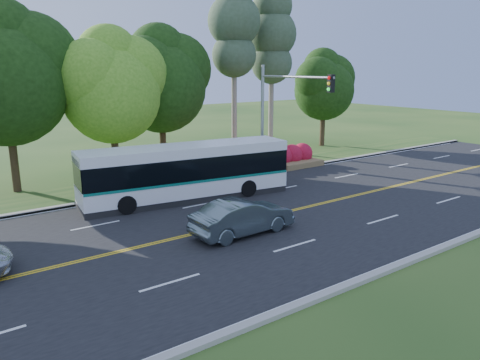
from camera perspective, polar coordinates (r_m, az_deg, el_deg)
ground at (r=21.51m, az=1.34°, el=-4.97°), size 120.00×120.00×0.00m
road at (r=21.51m, az=1.34°, el=-4.95°), size 60.00×14.00×0.02m
curb_north at (r=27.27m, az=-7.85°, el=-0.92°), size 60.00×0.30×0.15m
curb_south at (r=16.79m, az=16.66°, el=-10.81°), size 60.00×0.30×0.15m
grass_verge at (r=28.87m, az=-9.60°, el=-0.22°), size 60.00×4.00×0.10m
lane_markings at (r=21.45m, az=1.14°, el=-4.97°), size 57.60×13.82×0.00m
tree_row at (r=29.21m, az=-22.30°, el=12.37°), size 44.70×9.10×13.84m
bougainvillea_hedge at (r=31.84m, az=2.67°, el=2.47°), size 9.50×2.25×1.50m
traffic_signal at (r=28.78m, az=5.14°, el=9.20°), size 0.42×6.10×7.00m
transit_bus at (r=24.70m, az=-6.55°, el=0.88°), size 11.25×3.88×2.89m
sedan at (r=19.58m, az=0.33°, el=-4.50°), size 4.55×1.66×1.49m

